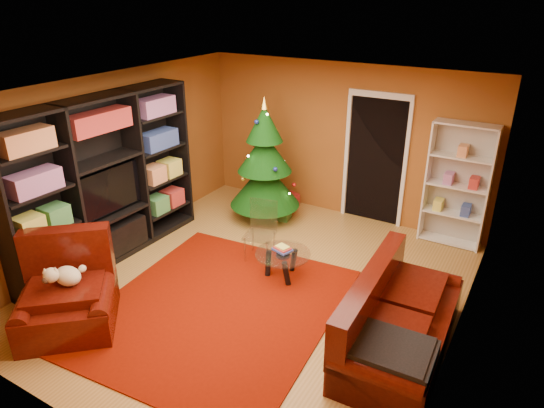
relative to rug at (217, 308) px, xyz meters
The scene contains 18 objects.
floor 0.71m from the rug, 77.14° to the left, with size 5.00×5.50×0.05m, color olive.
ceiling 2.71m from the rug, 77.14° to the left, with size 5.00×5.50×0.05m, color silver.
wall_back 3.70m from the rug, 87.39° to the left, with size 5.00×0.05×2.60m, color #94541F.
wall_left 2.78m from the rug, 163.71° to the left, with size 0.05×5.50×2.60m, color #94541F.
wall_right 3.06m from the rug, 14.45° to the left, with size 0.05×5.50×2.60m, color #94541F.
doorway 3.66m from the rug, 77.51° to the left, with size 1.06×0.60×2.16m, color black, non-canonical shape.
rug is the anchor object (origin of this frame).
media_unit 2.44m from the rug, behind, with size 0.47×3.09×2.37m, color black, non-canonical shape.
christmas_tree 2.88m from the rug, 108.27° to the left, with size 1.19×1.19×2.12m, color #0A3A0A, non-canonical shape.
gift_box_teal 2.95m from the rug, 108.14° to the left, with size 0.28×0.28×0.28m, color teal.
gift_box_green 2.73m from the rug, 102.11° to the left, with size 0.28×0.28×0.28m, color #337430.
gift_box_red 3.31m from the rug, 102.18° to the left, with size 0.24×0.24×0.24m, color maroon.
white_bookshelf 4.00m from the rug, 57.13° to the left, with size 0.91×0.33×1.96m, color white, non-canonical shape.
armchair 1.77m from the rug, 138.41° to the right, with size 1.13×1.13×0.88m, color #390A05, non-canonical shape.
dog 1.79m from the rug, 140.13° to the right, with size 0.40×0.30×0.29m, color beige, non-canonical shape.
sofa 2.26m from the rug, 11.32° to the left, with size 2.09×0.94×0.90m, color #390A05, non-canonical shape.
coffee_table 1.12m from the rug, 71.05° to the left, with size 0.76×0.76×0.47m, color gray, non-canonical shape.
acrylic_chair 1.37m from the rug, 97.56° to the left, with size 0.41×0.45×0.80m, color #66605B, non-canonical shape.
Camera 1 is at (2.96, -4.65, 3.67)m, focal length 32.00 mm.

